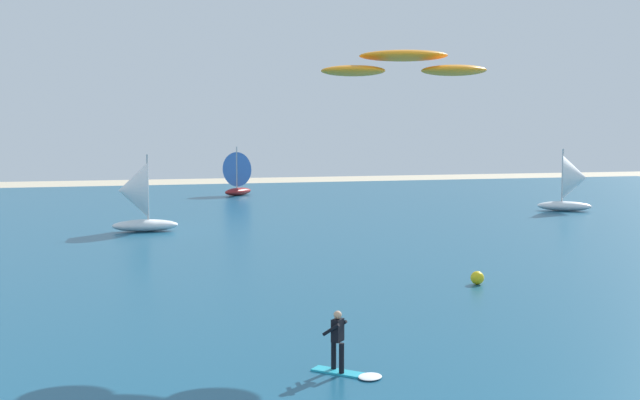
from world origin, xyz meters
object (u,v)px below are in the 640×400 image
(kite, at_px, (403,65))
(sailboat_outermost, at_px, (573,183))
(kitesurfer, at_px, (344,351))
(sailboat_heeled_over, at_px, (241,173))
(marker_buoy, at_px, (477,278))
(sailboat_leading, at_px, (135,197))

(kite, bearing_deg, sailboat_outermost, 45.73)
(kitesurfer, relative_size, sailboat_outermost, 0.34)
(kite, height_order, sailboat_heeled_over, kite)
(kitesurfer, bearing_deg, sailboat_outermost, 47.23)
(kitesurfer, relative_size, marker_buoy, 3.16)
(sailboat_heeled_over, xyz_separation_m, sailboat_leading, (-13.43, -29.81, -0.06))
(kitesurfer, xyz_separation_m, marker_buoy, (9.51, 9.83, -0.32))
(kite, distance_m, sailboat_heeled_over, 56.92)
(kite, xyz_separation_m, sailboat_heeled_over, (6.03, 56.24, -6.39))
(kite, xyz_separation_m, sailboat_outermost, (28.88, 29.62, -6.37))
(sailboat_leading, bearing_deg, sailboat_outermost, 5.03)
(kite, xyz_separation_m, marker_buoy, (5.00, 3.35, -8.51))
(kite, relative_size, sailboat_outermost, 1.16)
(sailboat_outermost, bearing_deg, marker_buoy, -132.27)
(kitesurfer, bearing_deg, marker_buoy, 45.94)
(sailboat_heeled_over, xyz_separation_m, marker_buoy, (-1.03, -52.89, -2.12))
(kitesurfer, relative_size, kite, 0.30)
(kite, distance_m, sailboat_outermost, 41.86)
(marker_buoy, bearing_deg, sailboat_outermost, 47.73)
(kite, height_order, sailboat_leading, kite)
(sailboat_heeled_over, xyz_separation_m, sailboat_outermost, (22.85, -26.62, 0.02))
(kitesurfer, bearing_deg, sailboat_leading, 95.01)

